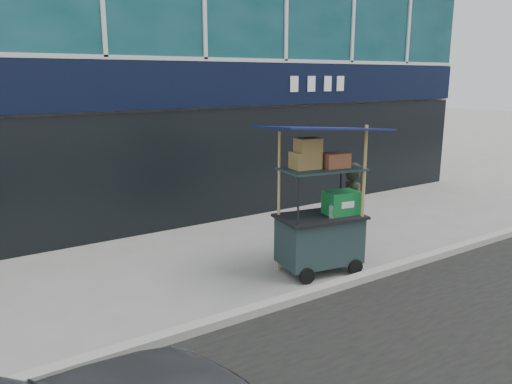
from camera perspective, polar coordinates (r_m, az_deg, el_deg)
ground at (r=7.77m, az=8.64°, el=-10.30°), size 80.00×80.00×0.00m
curb at (r=7.61m, az=9.68°, el=-10.35°), size 80.00×0.18×0.12m
vendor_cart at (r=7.95m, az=7.46°, el=-3.26°), size 1.95×1.53×2.40m
vendor_man at (r=8.65m, az=11.03°, el=-2.12°), size 0.58×0.71×1.67m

